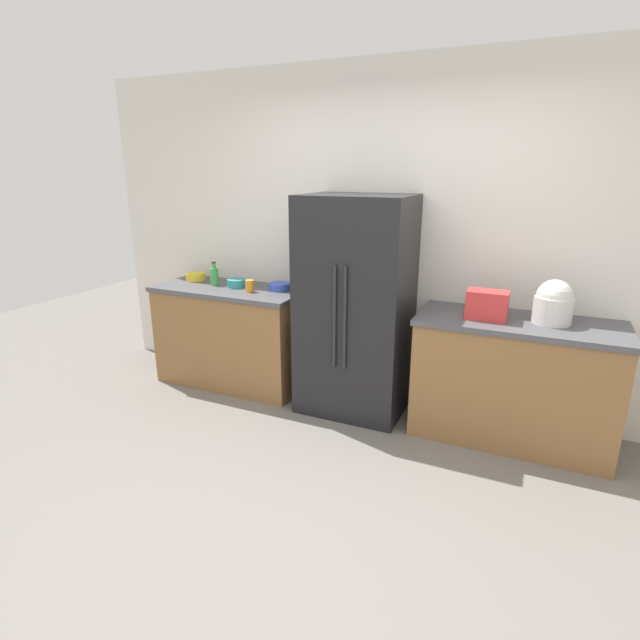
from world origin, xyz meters
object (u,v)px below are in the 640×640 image
bottle_a (214,276)px  cup_a (472,303)px  toaster (487,305)px  rice_cooker (554,303)px  bowl_a (196,277)px  refrigerator (355,307)px  bowl_b (237,283)px  bowl_c (280,286)px  cup_b (250,286)px

bottle_a → cup_a: size_ratio=2.26×
toaster → rice_cooker: 0.42m
cup_a → bowl_a: size_ratio=0.53×
refrigerator → bowl_b: size_ratio=10.25×
bowl_c → refrigerator: bearing=-9.6°
bottle_a → bowl_a: 0.30m
cup_a → bowl_b: (-1.98, -0.11, -0.01)m
refrigerator → cup_a: size_ratio=18.15×
toaster → cup_a: toaster is taller
cup_b → bowl_b: bearing=153.1°
cup_a → bowl_b: cup_a is taller
bowl_a → cup_a: bearing=1.0°
refrigerator → bottle_a: (-1.35, 0.04, 0.12)m
bowl_c → cup_a: bearing=1.9°
cup_b → bowl_c: size_ratio=0.54×
bowl_b → refrigerator: bearing=-3.3°
cup_b → bowl_a: (-0.70, 0.17, -0.02)m
refrigerator → cup_b: refrigerator is taller
rice_cooker → bowl_a: 3.02m
rice_cooker → bottle_a: bearing=-179.7°
refrigerator → cup_a: 0.87m
bowl_a → bottle_a: bearing=-17.5°
cup_b → bowl_c: (0.20, 0.16, -0.02)m
rice_cooker → cup_b: rice_cooker is taller
refrigerator → cup_a: bearing=11.7°
rice_cooker → bowl_c: 2.12m
refrigerator → bowl_a: bearing=175.4°
refrigerator → rice_cooker: size_ratio=5.77×
refrigerator → rice_cooker: refrigerator is taller
toaster → cup_a: bearing=121.0°
refrigerator → cup_a: (0.85, 0.18, 0.09)m
bottle_a → cup_b: bearing=-10.8°
bowl_b → bowl_c: bowl_b is taller
rice_cooker → cup_b: bearing=-177.7°
bowl_c → bottle_a: bearing=-172.4°
refrigerator → bowl_c: (-0.74, 0.12, 0.07)m
cup_a → bowl_c: size_ratio=0.51×
rice_cooker → bowl_c: bearing=178.1°
bottle_a → bowl_c: bottle_a is taller
rice_cooker → cup_b: (-2.32, -0.09, -0.09)m
toaster → cup_a: size_ratio=2.90×
rice_cooker → cup_a: (-0.53, 0.12, -0.09)m
refrigerator → bottle_a: bearing=178.2°
rice_cooker → bowl_b: 2.52m
bowl_a → bowl_c: bowl_a is taller
refrigerator → bottle_a: refrigerator is taller
bottle_a → bowl_b: bottle_a is taller
bowl_a → bowl_c: 0.89m
bowl_c → cup_b: bearing=-140.9°
bowl_c → toaster: bearing=-5.2°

